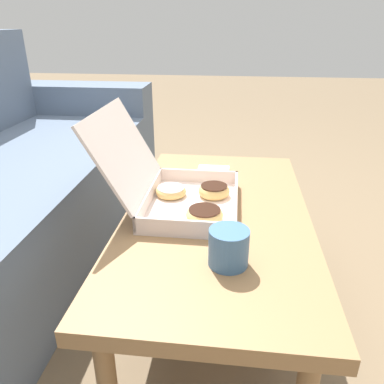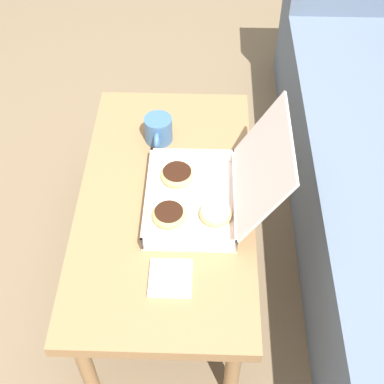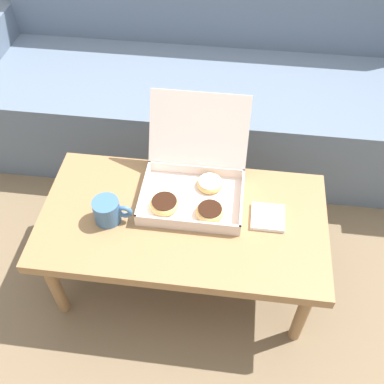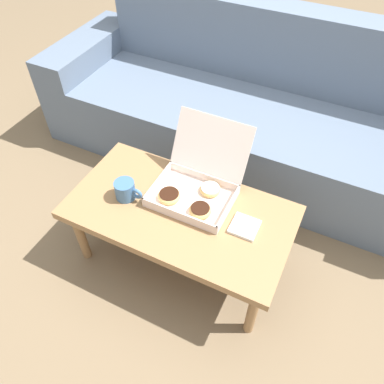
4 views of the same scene
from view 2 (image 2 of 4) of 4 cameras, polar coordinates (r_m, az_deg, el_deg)
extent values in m
plane|color=#756047|center=(1.94, 1.06, -8.04)|extent=(12.00, 12.00, 0.00)
cube|color=slate|center=(2.69, 18.76, 16.16)|extent=(0.24, 0.82, 0.57)
cube|color=#997047|center=(1.65, -2.68, -0.95)|extent=(1.01, 0.54, 0.04)
cylinder|color=#997047|center=(2.12, -7.39, 4.96)|extent=(0.04, 0.04, 0.34)
cylinder|color=#997047|center=(1.61, -11.23, -17.49)|extent=(0.04, 0.04, 0.34)
cylinder|color=#997047|center=(2.10, 3.96, 4.75)|extent=(0.04, 0.04, 0.34)
cylinder|color=#997047|center=(1.58, 4.48, -18.18)|extent=(0.04, 0.04, 0.34)
cube|color=silver|center=(1.62, 0.00, -1.08)|extent=(0.36, 0.27, 0.01)
cube|color=silver|center=(1.61, -4.67, -0.37)|extent=(0.36, 0.01, 0.04)
cube|color=silver|center=(1.60, 4.68, -0.58)|extent=(0.36, 0.01, 0.04)
cube|color=silver|center=(1.72, 0.18, 3.99)|extent=(0.01, 0.27, 0.04)
cube|color=silver|center=(1.49, -0.21, -5.64)|extent=(0.01, 0.27, 0.04)
cube|color=silver|center=(1.50, 7.62, 2.86)|extent=(0.36, 0.14, 0.24)
torus|color=#E0B266|center=(1.57, 2.65, -2.31)|extent=(0.10, 0.10, 0.03)
cylinder|color=white|center=(1.56, 2.66, -2.11)|extent=(0.08, 0.08, 0.01)
torus|color=#E0B266|center=(1.67, -1.48, 1.84)|extent=(0.10, 0.10, 0.03)
cylinder|color=black|center=(1.66, -1.49, 2.08)|extent=(0.09, 0.09, 0.02)
torus|color=#E0B266|center=(1.56, -2.35, -2.48)|extent=(0.10, 0.10, 0.04)
cylinder|color=black|center=(1.55, -2.36, -2.24)|extent=(0.08, 0.08, 0.02)
cylinder|color=#3D6693|center=(1.79, -3.50, 6.70)|extent=(0.09, 0.09, 0.09)
torus|color=#3D6693|center=(1.74, -3.66, 5.44)|extent=(0.06, 0.02, 0.06)
cube|color=white|center=(1.45, -2.18, -9.16)|extent=(0.12, 0.12, 0.01)
camera|label=1|loc=(2.18, -2.65, 29.17)|focal=35.00mm
camera|label=3|loc=(1.41, -59.13, 30.50)|focal=42.00mm
camera|label=4|loc=(1.18, -71.28, 23.46)|focal=35.00mm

